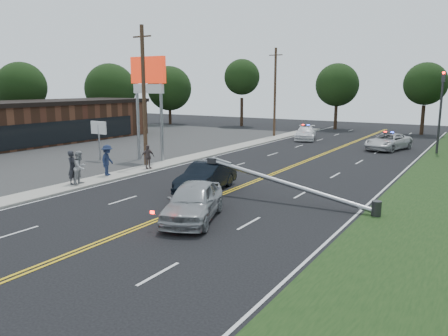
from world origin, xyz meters
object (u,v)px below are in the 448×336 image
Objects in this scene: fallen_streetlight at (296,186)px; emergency_b at (305,133)px; traffic_signal at (441,105)px; utility_pole_far at (275,92)px; bystander_a at (73,167)px; pylon_sign at (148,83)px; bystander_b at (80,168)px; small_sign at (99,131)px; waiting_sedan at (193,201)px; emergency_a at (388,142)px; bystander_d at (148,157)px; utility_pole_mid at (144,96)px; crashed_sedan at (206,177)px; bystander_c at (107,160)px.

fallen_streetlight reaches higher than emergency_b.
traffic_signal is 0.70× the size of utility_pole_far.
bystander_a is (-16.84, -25.12, -3.09)m from traffic_signal.
utility_pole_far reaches higher than pylon_sign.
bystander_b is at bearing -166.83° from fallen_streetlight.
small_sign reaches higher than waiting_sedan.
emergency_a is at bearing -49.42° from bystander_a.
emergency_a is 2.77× the size of bystander_b.
utility_pole_mid is at bearing 70.47° from bystander_d.
traffic_signal reaches higher than emergency_b.
bystander_a is 1.18× the size of bystander_d.
small_sign reaches higher than emergency_a.
emergency_a is 1.08× the size of emergency_b.
bystander_c is (-7.52, -0.21, 0.31)m from crashed_sedan.
traffic_signal is 24.21m from crashed_sedan.
utility_pole_far is 2.04× the size of crashed_sedan.
utility_pole_mid reaches higher than small_sign.
pylon_sign is 20.63m from emergency_b.
emergency_b is (-6.42, 29.99, -0.11)m from waiting_sedan.
bystander_a is at bearing -114.20° from emergency_b.
crashed_sedan is (8.02, -26.02, -4.28)m from utility_pole_far.
crashed_sedan is 2.46× the size of bystander_c.
utility_pole_mid and utility_pole_far have the same top height.
utility_pole_mid reaches higher than crashed_sedan.
fallen_streetlight is at bearing -75.25° from emergency_a.
crashed_sedan is 2.47× the size of bystander_a.
small_sign is 13.52m from crashed_sedan.
small_sign is at bearing -120.45° from emergency_a.
bystander_d is at bearing -87.14° from utility_pole_far.
crashed_sedan is at bearing -179.75° from fallen_streetlight.
crashed_sedan is 7.46m from bystander_d.
bystander_a is 1.00× the size of bystander_c.
emergency_b is 2.57× the size of bystander_b.
emergency_a is 3.25× the size of bystander_d.
emergency_a is at bearing 53.46° from utility_pole_mid.
bystander_d is (2.46, -3.12, -5.04)m from pylon_sign.
crashed_sedan is at bearing 96.92° from waiting_sedan.
waiting_sedan is 27.01m from emergency_a.
emergency_a is at bearing 90.01° from fallen_streetlight.
waiting_sedan is 2.52× the size of bystander_b.
bystander_b is (0.37, 0.23, -0.01)m from bystander_a.
bystander_a is at bearing -52.53° from small_sign.
emergency_a is at bearing -35.93° from emergency_b.
small_sign is 0.44× the size of traffic_signal.
emergency_b is at bearing -24.31° from bystander_b.
crashed_sedan is at bearing -89.77° from bystander_a.
utility_pole_far is 5.07× the size of bystander_b.
traffic_signal reaches higher than fallen_streetlight.
bystander_c is (-0.53, 2.66, 0.01)m from bystander_b.
traffic_signal is at bearing 54.48° from waiting_sedan.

